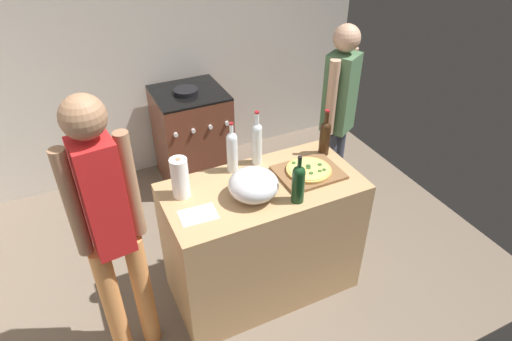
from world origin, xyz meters
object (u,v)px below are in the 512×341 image
object	(u,v)px
pizza	(309,170)
mixing_bowl	(254,185)
wine_bottle_green	(298,182)
stove	(192,136)
paper_towel_roll	(180,178)
person_in_stripes	(110,226)
wine_bottle_amber	(325,136)
wine_bottle_dark	(257,141)
wine_bottle_clear	(232,150)
person_in_red	(338,115)

from	to	relation	value
pizza	mixing_bowl	size ratio (longest dim) A/B	0.97
wine_bottle_green	stove	xyz separation A→B (m)	(-0.10, 1.72, -0.58)
paper_towel_roll	person_in_stripes	bearing A→B (deg)	-153.83
wine_bottle_amber	stove	xyz separation A→B (m)	(-0.52, 1.35, -0.58)
wine_bottle_amber	person_in_stripes	world-z (taller)	person_in_stripes
wine_bottle_green	wine_bottle_amber	size ratio (longest dim) A/B	0.93
mixing_bowl	paper_towel_roll	size ratio (longest dim) A/B	1.14
pizza	wine_bottle_dark	world-z (taller)	wine_bottle_dark
paper_towel_roll	wine_bottle_green	world-z (taller)	wine_bottle_green
wine_bottle_clear	person_in_stripes	world-z (taller)	person_in_stripes
wine_bottle_dark	wine_bottle_green	world-z (taller)	wine_bottle_dark
person_in_red	paper_towel_roll	bearing A→B (deg)	-163.73
wine_bottle_green	person_in_red	world-z (taller)	person_in_red
person_in_red	wine_bottle_clear	bearing A→B (deg)	-163.74
wine_bottle_amber	stove	bearing A→B (deg)	111.02
pizza	paper_towel_roll	distance (m)	0.82
wine_bottle_green	paper_towel_roll	bearing A→B (deg)	150.25
mixing_bowl	person_in_stripes	world-z (taller)	person_in_stripes
paper_towel_roll	stove	distance (m)	1.57
mixing_bowl	wine_bottle_green	bearing A→B (deg)	-32.78
paper_towel_roll	stove	xyz separation A→B (m)	(0.50, 1.38, -0.57)
mixing_bowl	person_in_stripes	bearing A→B (deg)	-178.77
mixing_bowl	person_in_red	distance (m)	1.18
pizza	stove	distance (m)	1.61
mixing_bowl	wine_bottle_green	world-z (taller)	wine_bottle_green
wine_bottle_amber	stove	world-z (taller)	wine_bottle_amber
pizza	wine_bottle_dark	bearing A→B (deg)	133.09
paper_towel_roll	person_in_red	bearing A→B (deg)	16.27
pizza	wine_bottle_clear	world-z (taller)	wine_bottle_clear
wine_bottle_dark	person_in_red	size ratio (longest dim) A/B	0.23
wine_bottle_amber	wine_bottle_green	bearing A→B (deg)	-138.55
mixing_bowl	paper_towel_roll	world-z (taller)	paper_towel_roll
wine_bottle_dark	stove	bearing A→B (deg)	92.71
paper_towel_roll	wine_bottle_clear	size ratio (longest dim) A/B	0.75
paper_towel_roll	wine_bottle_clear	distance (m)	0.39
mixing_bowl	pizza	bearing A→B (deg)	8.91
pizza	mixing_bowl	world-z (taller)	mixing_bowl
wine_bottle_dark	stove	distance (m)	1.39
person_in_red	person_in_stripes	bearing A→B (deg)	-161.20
pizza	wine_bottle_amber	size ratio (longest dim) A/B	0.87
pizza	wine_bottle_amber	bearing A→B (deg)	37.14
wine_bottle_clear	stove	bearing A→B (deg)	84.61
stove	person_in_red	distance (m)	1.40
paper_towel_roll	wine_bottle_clear	bearing A→B (deg)	16.31
paper_towel_roll	person_in_stripes	size ratio (longest dim) A/B	0.15
stove	wine_bottle_dark	bearing A→B (deg)	-87.29
mixing_bowl	wine_bottle_dark	size ratio (longest dim) A/B	0.79
wine_bottle_dark	stove	world-z (taller)	wine_bottle_dark
wine_bottle_amber	pizza	bearing A→B (deg)	-142.86
wine_bottle_green	wine_bottle_amber	bearing A→B (deg)	41.45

